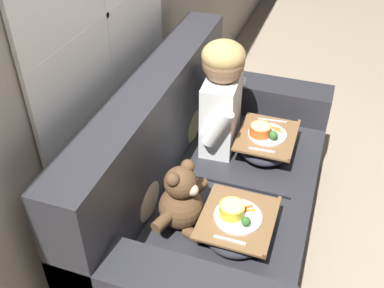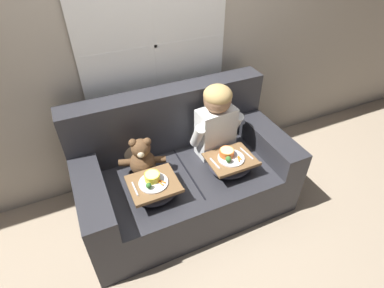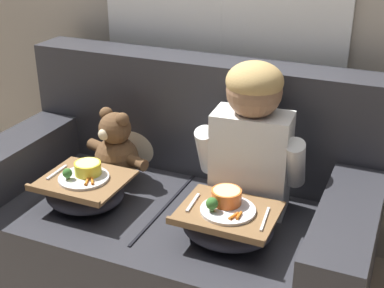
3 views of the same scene
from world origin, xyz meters
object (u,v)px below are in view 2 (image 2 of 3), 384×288
object	(u,v)px
lap_tray_teddy	(154,188)
throw_pillow_behind_child	(205,126)
lap_tray_child	(230,164)
couch	(182,171)
child_figure	(217,118)
throw_pillow_behind_teddy	(135,144)
teddy_bear	(142,159)

from	to	relation	value
lap_tray_teddy	throw_pillow_behind_child	bearing A→B (deg)	35.54
lap_tray_child	lap_tray_teddy	xyz separation A→B (m)	(-0.67, -0.00, -0.00)
couch	child_figure	bearing A→B (deg)	4.77
throw_pillow_behind_teddy	teddy_bear	world-z (taller)	teddy_bear
throw_pillow_behind_child	throw_pillow_behind_teddy	bearing A→B (deg)	180.00
couch	throw_pillow_behind_teddy	bearing A→B (deg)	145.39
lap_tray_child	lap_tray_teddy	world-z (taller)	lap_tray_child
throw_pillow_behind_teddy	teddy_bear	bearing A→B (deg)	-90.40
throw_pillow_behind_child	lap_tray_teddy	bearing A→B (deg)	-144.46
throw_pillow_behind_child	lap_tray_child	distance (m)	0.49
lap_tray_child	throw_pillow_behind_child	bearing A→B (deg)	89.81
throw_pillow_behind_child	child_figure	world-z (taller)	child_figure
lap_tray_child	lap_tray_teddy	size ratio (longest dim) A/B	1.05
couch	child_figure	xyz separation A→B (m)	(0.34, 0.03, 0.46)
child_figure	teddy_bear	world-z (taller)	child_figure
lap_tray_teddy	child_figure	bearing A→B (deg)	22.35
teddy_bear	throw_pillow_behind_teddy	bearing A→B (deg)	89.60
couch	child_figure	distance (m)	0.57
throw_pillow_behind_child	child_figure	size ratio (longest dim) A/B	0.51
throw_pillow_behind_teddy	lap_tray_child	world-z (taller)	throw_pillow_behind_teddy
lap_tray_child	teddy_bear	bearing A→B (deg)	157.94
couch	child_figure	size ratio (longest dim) A/B	2.69
teddy_bear	lap_tray_child	world-z (taller)	teddy_bear
teddy_bear	couch	bearing A→B (deg)	-4.15
throw_pillow_behind_teddy	lap_tray_child	distance (m)	0.83
child_figure	lap_tray_teddy	xyz separation A→B (m)	(-0.67, -0.28, -0.29)
throw_pillow_behind_teddy	child_figure	xyz separation A→B (m)	(0.67, -0.20, 0.21)
teddy_bear	lap_tray_teddy	distance (m)	0.28
lap_tray_teddy	throw_pillow_behind_teddy	bearing A→B (deg)	89.98
child_figure	lap_tray_child	size ratio (longest dim) A/B	1.72
throw_pillow_behind_teddy	child_figure	bearing A→B (deg)	-16.87
child_figure	lap_tray_child	xyz separation A→B (m)	(-0.00, -0.28, -0.29)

